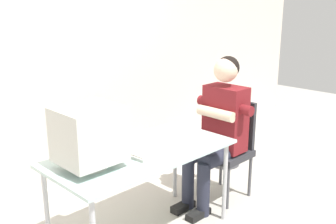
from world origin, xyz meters
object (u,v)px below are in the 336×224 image
at_px(potted_plant, 225,141).
at_px(desk, 142,158).
at_px(crt_monitor, 89,135).
at_px(office_chair, 230,144).
at_px(person_seated, 219,125).
at_px(keyboard, 130,151).

bearing_deg(potted_plant, desk, -165.23).
height_order(crt_monitor, office_chair, crt_monitor).
bearing_deg(office_chair, potted_plant, 39.75).
relative_size(desk, crt_monitor, 3.38).
xyz_separation_m(desk, potted_plant, (1.60, 0.42, -0.38)).
height_order(office_chair, person_seated, person_seated).
bearing_deg(person_seated, keyboard, 175.66).
relative_size(keyboard, office_chair, 0.48).
bearing_deg(crt_monitor, potted_plant, 11.12).
relative_size(desk, potted_plant, 1.95).
bearing_deg(crt_monitor, person_seated, -2.48).
distance_m(office_chair, person_seated, 0.29).
distance_m(desk, crt_monitor, 0.53).
relative_size(keyboard, potted_plant, 0.60).
height_order(desk, person_seated, person_seated).
xyz_separation_m(keyboard, potted_plant, (1.69, 0.38, -0.45)).
height_order(keyboard, office_chair, office_chair).
height_order(crt_monitor, person_seated, person_seated).
distance_m(desk, keyboard, 0.12).
distance_m(crt_monitor, person_seated, 1.33).
xyz_separation_m(person_seated, potted_plant, (0.73, 0.46, -0.45)).
distance_m(crt_monitor, potted_plant, 2.18).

